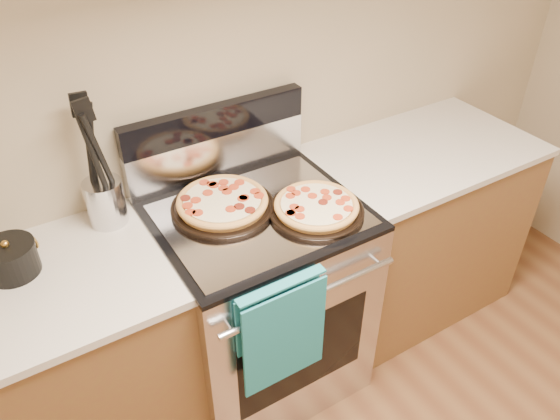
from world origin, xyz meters
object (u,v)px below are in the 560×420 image
range_body (259,301)px  pepperoni_pizza_front (316,208)px  pepperoni_pizza_back (223,203)px  utensil_crock (106,202)px  saucepan (11,260)px

range_body → pepperoni_pizza_front: bearing=-35.8°
pepperoni_pizza_back → utensil_crock: size_ratio=2.22×
range_body → saucepan: size_ratio=5.46×
range_body → utensil_crock: bearing=153.4°
pepperoni_pizza_back → utensil_crock: 0.42m
pepperoni_pizza_back → pepperoni_pizza_front: size_ratio=1.09×
range_body → saucepan: (-0.83, 0.13, 0.51)m
range_body → pepperoni_pizza_back: (-0.10, 0.07, 0.50)m
utensil_crock → saucepan: (-0.35, -0.11, -0.03)m
pepperoni_pizza_front → saucepan: bearing=165.4°
pepperoni_pizza_front → pepperoni_pizza_back: bearing=144.7°
pepperoni_pizza_back → pepperoni_pizza_front: 0.35m
range_body → pepperoni_pizza_back: 0.52m
pepperoni_pizza_front → saucepan: size_ratio=2.11×
range_body → saucepan: 0.98m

